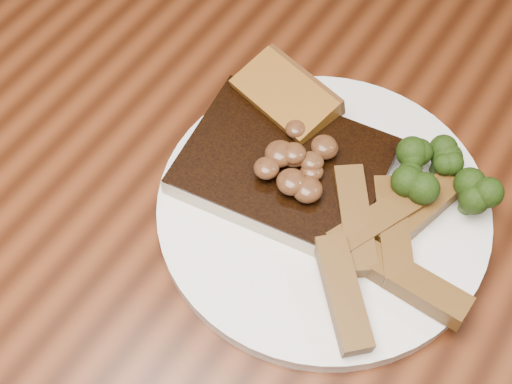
{
  "coord_description": "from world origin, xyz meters",
  "views": [
    {
      "loc": [
        0.18,
        -0.28,
        1.31
      ],
      "look_at": [
        -0.0,
        0.0,
        0.78
      ],
      "focal_mm": 50.0,
      "sensor_mm": 36.0,
      "label": 1
    }
  ],
  "objects_px": {
    "plate": "(323,209)",
    "potato_wedges": "(387,256)",
    "dining_table": "(257,256)",
    "garlic_bread": "(284,110)",
    "steak": "(284,167)"
  },
  "relations": [
    {
      "from": "steak",
      "to": "potato_wedges",
      "type": "height_order",
      "value": "steak"
    },
    {
      "from": "plate",
      "to": "potato_wedges",
      "type": "distance_m",
      "value": 0.08
    },
    {
      "from": "plate",
      "to": "steak",
      "type": "height_order",
      "value": "steak"
    },
    {
      "from": "garlic_bread",
      "to": "potato_wedges",
      "type": "bearing_deg",
      "value": -14.44
    },
    {
      "from": "dining_table",
      "to": "garlic_bread",
      "type": "bearing_deg",
      "value": 108.67
    },
    {
      "from": "steak",
      "to": "potato_wedges",
      "type": "relative_size",
      "value": 1.4
    },
    {
      "from": "plate",
      "to": "potato_wedges",
      "type": "bearing_deg",
      "value": -14.68
    },
    {
      "from": "dining_table",
      "to": "plate",
      "type": "xyz_separation_m",
      "value": [
        0.05,
        0.03,
        0.1
      ]
    },
    {
      "from": "steak",
      "to": "dining_table",
      "type": "bearing_deg",
      "value": -102.99
    },
    {
      "from": "steak",
      "to": "garlic_bread",
      "type": "xyz_separation_m",
      "value": [
        -0.04,
        0.06,
        -0.0
      ]
    },
    {
      "from": "dining_table",
      "to": "potato_wedges",
      "type": "distance_m",
      "value": 0.17
    },
    {
      "from": "steak",
      "to": "potato_wedges",
      "type": "distance_m",
      "value": 0.12
    },
    {
      "from": "plate",
      "to": "garlic_bread",
      "type": "bearing_deg",
      "value": 142.02
    },
    {
      "from": "plate",
      "to": "potato_wedges",
      "type": "relative_size",
      "value": 2.38
    },
    {
      "from": "plate",
      "to": "dining_table",
      "type": "bearing_deg",
      "value": -148.71
    }
  ]
}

